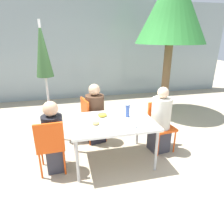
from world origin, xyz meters
The scene contains 16 objects.
ground_plane centered at (0.00, 0.00, 0.00)m, with size 24.00×24.00×0.00m, color tan.
building_facade centered at (0.00, 3.90, 1.50)m, with size 10.00×0.20×3.00m.
dining_table centered at (0.00, 0.00, 0.67)m, with size 1.31×0.95×0.73m.
chair_left centered at (-0.95, -0.12, 0.52)m, with size 0.42×0.42×0.88m.
person_left centered at (-0.91, -0.04, 0.55)m, with size 0.30×0.30×1.13m.
chair_right centered at (0.95, 0.21, 0.52)m, with size 0.45×0.45×0.88m.
person_right centered at (0.91, 0.12, 0.56)m, with size 0.34×0.34×1.19m.
chair_far centered at (-0.25, 0.76, 0.52)m, with size 0.48×0.48×0.88m.
person_far centered at (-0.16, 0.73, 0.55)m, with size 0.38×0.38×1.16m.
closed_umbrella centered at (-1.01, 1.03, 1.63)m, with size 0.36×0.36×2.24m.
plate_0 centered at (-0.27, -0.10, 0.75)m, with size 0.21×0.21×0.06m.
plate_1 centered at (-0.12, 0.19, 0.76)m, with size 0.28×0.28×0.08m.
bottle centered at (0.29, 0.10, 0.84)m, with size 0.07×0.07×0.22m.
drinking_cup centered at (0.27, -0.29, 0.77)m, with size 0.07×0.07×0.08m.
salad_bowl centered at (-0.53, -0.10, 0.75)m, with size 0.19×0.19×0.05m.
tree_behind_left centered at (1.90, 1.90, 2.61)m, with size 1.69×1.69×3.48m.
Camera 1 is at (-0.67, -2.81, 2.00)m, focal length 32.00 mm.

